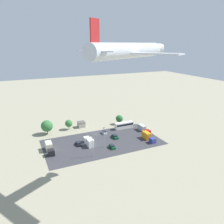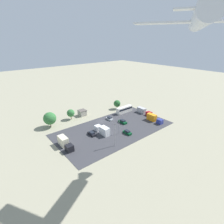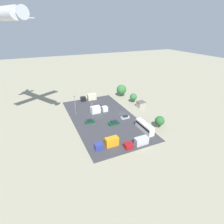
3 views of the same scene
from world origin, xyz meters
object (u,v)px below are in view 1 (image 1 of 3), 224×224
Objects in this scene: parked_car_1 at (115,137)px; parked_car_3 at (112,147)px; shed_building at (81,124)px; parked_truck_0 at (89,142)px; parked_car_2 at (78,144)px; parked_truck_1 at (148,137)px; airplane at (132,50)px; parked_truck_2 at (49,148)px; parked_car_0 at (104,132)px; parked_truck_3 at (143,129)px; bus at (124,125)px.

parked_car_1 is 1.12× the size of parked_car_3.
parked_truck_0 is (3.34, 22.89, 0.11)m from shed_building.
parked_car_2 is at bearing -179.34° from parked_car_1.
parked_truck_1 reaches higher than parked_car_1.
shed_building is at bearing -50.75° from parked_truck_1.
parked_car_3 is at bearing 1.90° from parked_truck_1.
parked_car_3 is at bearing 99.00° from shed_building.
parked_truck_1 is 0.28× the size of airplane.
parked_truck_2 is at bearing 176.49° from parked_truck_0.
parked_car_1 is 31.07m from parked_truck_2.
parked_truck_2 reaches higher than parked_truck_0.
parked_truck_3 is at bearing 164.36° from parked_car_0.
parked_car_1 is 0.55× the size of parked_truck_0.
airplane reaches higher than bus.
bus is 13.64m from parked_car_1.
parked_car_2 is 0.48× the size of parked_truck_2.
airplane is (25.93, 27.69, 40.49)m from parked_truck_1.
parked_car_0 is 0.44× the size of parked_truck_3.
parked_car_3 is at bearing 24.88° from parked_truck_3.
bus is at bearing 18.60° from parked_car_2.
bus is 12.78m from parked_car_0.
parked_truck_0 reaches higher than parked_car_0.
parked_truck_2 is (44.51, -7.46, 0.13)m from parked_truck_1.
bus is 1.13× the size of parked_truck_2.
parked_car_1 is at bearing -178.02° from parked_truck_2.
parked_car_3 is (-4.74, 29.92, -0.81)m from shed_building.
parked_car_2 is 35.50m from parked_truck_3.
parked_truck_1 is at bearing 69.46° from parked_truck_3.
bus reaches higher than parked_car_3.
parked_car_0 is 0.46× the size of parked_truck_1.
bus is at bearing -169.81° from parked_car_0.
parked_car_0 is 0.93× the size of parked_car_2.
parked_truck_3 is (-22.93, -10.64, 0.64)m from parked_car_3.
airplane reaches higher than parked_car_1.
parked_car_0 is 16.48m from parked_car_3.
parked_truck_0 is at bearing -171.22° from parked_car_1.
shed_building reaches higher than parked_car_2.
airplane is at bearing -26.21° from bus.
bus is at bearing 123.86° from airplane.
bus reaches higher than parked_truck_1.
parked_car_3 reaches higher than parked_car_0.
bus is at bearing -165.84° from parked_truck_2.
airplane is (-1.34, 34.09, 40.42)m from parked_truck_0.
parked_truck_3 is 62.91m from airplane.
parked_car_2 is 0.47× the size of parked_truck_3.
parked_car_1 reaches higher than parked_car_0.
parked_truck_0 is (-4.44, 1.92, 0.96)m from parked_car_2.
parked_car_3 is 0.46× the size of parked_truck_2.
airplane is (12.46, 36.22, 41.32)m from parked_car_1.
parked_truck_1 is (-3.54, 17.80, -0.32)m from bus.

